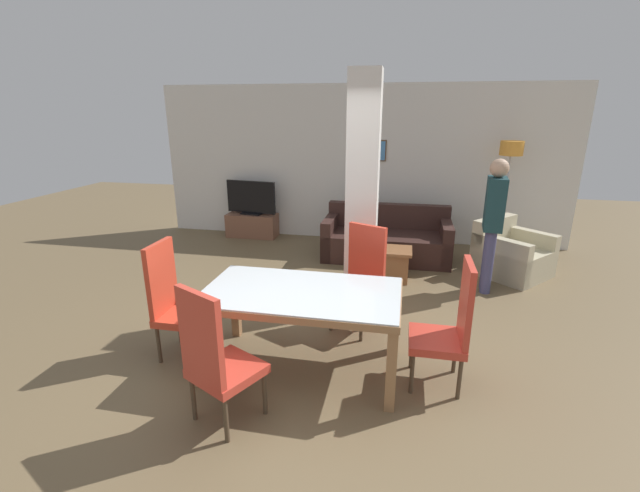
{
  "coord_description": "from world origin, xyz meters",
  "views": [
    {
      "loc": [
        0.84,
        -3.33,
        2.28
      ],
      "look_at": [
        0.0,
        0.83,
        0.92
      ],
      "focal_mm": 24.0,
      "sensor_mm": 36.0,
      "label": 1
    }
  ],
  "objects_px": {
    "sofa": "(386,241)",
    "coffee_table": "(387,263)",
    "armchair": "(510,256)",
    "tv_stand": "(252,225)",
    "dining_table": "(302,306)",
    "standing_person": "(493,217)",
    "floor_lamp": "(510,159)",
    "tv_screen": "(251,198)",
    "dining_chair_head_right": "(450,325)",
    "dining_chair_near_left": "(215,357)",
    "dining_chair_far_right": "(361,277)",
    "dining_chair_head_left": "(174,299)",
    "bottle": "(379,244)"
  },
  "relations": [
    {
      "from": "tv_screen",
      "to": "coffee_table",
      "type": "bearing_deg",
      "value": 155.3
    },
    {
      "from": "dining_chair_far_right",
      "to": "bottle",
      "type": "distance_m",
      "value": 1.32
    },
    {
      "from": "dining_chair_near_left",
      "to": "coffee_table",
      "type": "bearing_deg",
      "value": 98.34
    },
    {
      "from": "dining_chair_head_left",
      "to": "armchair",
      "type": "xyz_separation_m",
      "value": [
        3.61,
        2.87,
        -0.29
      ]
    },
    {
      "from": "dining_chair_head_right",
      "to": "armchair",
      "type": "distance_m",
      "value": 3.08
    },
    {
      "from": "coffee_table",
      "to": "floor_lamp",
      "type": "xyz_separation_m",
      "value": [
        1.76,
        1.49,
        1.31
      ]
    },
    {
      "from": "tv_stand",
      "to": "coffee_table",
      "type": "bearing_deg",
      "value": -32.65
    },
    {
      "from": "armchair",
      "to": "tv_screen",
      "type": "xyz_separation_m",
      "value": [
        -4.3,
        1.12,
        0.45
      ]
    },
    {
      "from": "armchair",
      "to": "floor_lamp",
      "type": "bearing_deg",
      "value": -139.99
    },
    {
      "from": "coffee_table",
      "to": "standing_person",
      "type": "distance_m",
      "value": 1.51
    },
    {
      "from": "dining_table",
      "to": "dining_chair_near_left",
      "type": "bearing_deg",
      "value": -117.09
    },
    {
      "from": "standing_person",
      "to": "armchair",
      "type": "bearing_deg",
      "value": -26.49
    },
    {
      "from": "sofa",
      "to": "coffee_table",
      "type": "xyz_separation_m",
      "value": [
        0.06,
        -0.93,
        -0.05
      ]
    },
    {
      "from": "bottle",
      "to": "dining_chair_near_left",
      "type": "bearing_deg",
      "value": -107.49
    },
    {
      "from": "dining_chair_head_left",
      "to": "tv_screen",
      "type": "xyz_separation_m",
      "value": [
        -0.69,
        3.98,
        0.16
      ]
    },
    {
      "from": "dining_chair_far_right",
      "to": "armchair",
      "type": "height_order",
      "value": "dining_chair_far_right"
    },
    {
      "from": "floor_lamp",
      "to": "dining_chair_head_left",
      "type": "bearing_deg",
      "value": -133.57
    },
    {
      "from": "dining_chair_head_right",
      "to": "floor_lamp",
      "type": "bearing_deg",
      "value": -16.53
    },
    {
      "from": "tv_stand",
      "to": "dining_chair_head_left",
      "type": "bearing_deg",
      "value": -80.18
    },
    {
      "from": "bottle",
      "to": "floor_lamp",
      "type": "distance_m",
      "value": 2.66
    },
    {
      "from": "armchair",
      "to": "coffee_table",
      "type": "height_order",
      "value": "armchair"
    },
    {
      "from": "tv_stand",
      "to": "bottle",
      "type": "bearing_deg",
      "value": -35.42
    },
    {
      "from": "tv_stand",
      "to": "floor_lamp",
      "type": "height_order",
      "value": "floor_lamp"
    },
    {
      "from": "armchair",
      "to": "coffee_table",
      "type": "distance_m",
      "value": 1.81
    },
    {
      "from": "dining_chair_head_left",
      "to": "armchair",
      "type": "distance_m",
      "value": 4.62
    },
    {
      "from": "dining_table",
      "to": "armchair",
      "type": "relative_size",
      "value": 1.44
    },
    {
      "from": "dining_chair_far_right",
      "to": "dining_chair_near_left",
      "type": "bearing_deg",
      "value": 89.12
    },
    {
      "from": "dining_chair_far_right",
      "to": "bottle",
      "type": "xyz_separation_m",
      "value": [
        0.11,
        1.32,
        -0.04
      ]
    },
    {
      "from": "sofa",
      "to": "tv_screen",
      "type": "distance_m",
      "value": 2.66
    },
    {
      "from": "floor_lamp",
      "to": "tv_screen",
      "type": "bearing_deg",
      "value": 177.94
    },
    {
      "from": "armchair",
      "to": "floor_lamp",
      "type": "relative_size",
      "value": 0.66
    },
    {
      "from": "dining_chair_head_right",
      "to": "sofa",
      "type": "bearing_deg",
      "value": 11.75
    },
    {
      "from": "dining_table",
      "to": "dining_chair_head_right",
      "type": "relative_size",
      "value": 1.54
    },
    {
      "from": "standing_person",
      "to": "floor_lamp",
      "type": "bearing_deg",
      "value": -9.69
    },
    {
      "from": "tv_stand",
      "to": "tv_screen",
      "type": "xyz_separation_m",
      "value": [
        0.0,
        -0.0,
        0.51
      ]
    },
    {
      "from": "coffee_table",
      "to": "standing_person",
      "type": "relative_size",
      "value": 0.39
    },
    {
      "from": "tv_screen",
      "to": "floor_lamp",
      "type": "xyz_separation_m",
      "value": [
        4.33,
        -0.16,
        0.81
      ]
    },
    {
      "from": "dining_chair_far_right",
      "to": "tv_stand",
      "type": "height_order",
      "value": "dining_chair_far_right"
    },
    {
      "from": "dining_chair_far_right",
      "to": "dining_chair_head_right",
      "type": "xyz_separation_m",
      "value": [
        0.84,
        -0.91,
        0.0
      ]
    },
    {
      "from": "dining_table",
      "to": "armchair",
      "type": "xyz_separation_m",
      "value": [
        2.37,
        2.87,
        -0.34
      ]
    },
    {
      "from": "tv_stand",
      "to": "standing_person",
      "type": "xyz_separation_m",
      "value": [
        3.86,
        -1.79,
        0.78
      ]
    },
    {
      "from": "dining_chair_far_right",
      "to": "floor_lamp",
      "type": "height_order",
      "value": "floor_lamp"
    },
    {
      "from": "dining_chair_far_right",
      "to": "standing_person",
      "type": "relative_size",
      "value": 0.65
    },
    {
      "from": "armchair",
      "to": "standing_person",
      "type": "relative_size",
      "value": 0.7
    },
    {
      "from": "armchair",
      "to": "tv_stand",
      "type": "xyz_separation_m",
      "value": [
        -4.3,
        1.12,
        -0.07
      ]
    },
    {
      "from": "sofa",
      "to": "coffee_table",
      "type": "relative_size",
      "value": 2.94
    },
    {
      "from": "sofa",
      "to": "armchair",
      "type": "height_order",
      "value": "sofa"
    },
    {
      "from": "dining_chair_near_left",
      "to": "tv_screen",
      "type": "height_order",
      "value": "dining_chair_near_left"
    },
    {
      "from": "dining_chair_head_right",
      "to": "armchair",
      "type": "bearing_deg",
      "value": -21.03
    },
    {
      "from": "dining_chair_head_right",
      "to": "dining_chair_near_left",
      "type": "xyz_separation_m",
      "value": [
        -1.7,
        -0.85,
        0.0
      ]
    }
  ]
}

